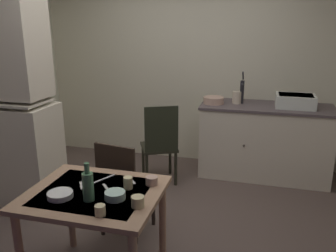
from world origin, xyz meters
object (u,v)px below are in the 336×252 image
Objects in this scene: serving_bowl_wide at (60,195)px; mug_tall at (100,210)px; hutch_cabinet at (11,111)px; mixing_bowl_counter at (214,100)px; chair_by_counter at (160,143)px; hand_pump at (242,90)px; glass_bottle at (88,185)px; chair_far_side at (123,185)px; sink_basin at (295,101)px; dining_table at (95,205)px.

mug_tall is at bearing -21.27° from serving_bowl_wide.
mixing_bowl_counter is (1.91, 1.24, -0.04)m from hutch_cabinet.
hutch_cabinet is 1.63m from chair_by_counter.
hand_pump reaches higher than serving_bowl_wide.
mug_tall reaches higher than serving_bowl_wide.
hutch_cabinet reaches higher than glass_bottle.
chair_by_counter is at bearing 89.19° from chair_far_side.
mug_tall is at bearing -116.64° from sink_basin.
glass_bottle is (1.42, -1.10, -0.14)m from hutch_cabinet.
hand_pump is 5.87× the size of mug_tall.
chair_by_counter is 5.64× the size of serving_bowl_wide.
sink_basin is (2.86, 1.29, -0.00)m from hutch_cabinet.
hand_pump is at bearing 34.83° from chair_by_counter.
chair_far_side is 13.37× the size of mug_tall.
sink_basin is 1.68× the size of glass_bottle.
sink_basin is at bearing 57.32° from dining_table.
glass_bottle reaches higher than chair_far_side.
hand_pump is 1.57× the size of mixing_bowl_counter.
dining_table is 0.24m from glass_bottle.
chair_far_side is 0.83m from glass_bottle.
chair_by_counter is at bearing -136.73° from mixing_bowl_counter.
mixing_bowl_counter is (-0.95, -0.05, -0.04)m from sink_basin.
hutch_cabinet is 7.97× the size of glass_bottle.
hutch_cabinet is 12.18× the size of serving_bowl_wide.
mug_tall is 0.25× the size of glass_bottle.
hutch_cabinet is 8.40× the size of mixing_bowl_counter.
dining_table is at bearing 36.92° from serving_bowl_wide.
mixing_bowl_counter is 0.28× the size of chair_far_side.
hand_pump is 0.44× the size of chair_far_side.
sink_basin is at bearing 47.68° from chair_far_side.
sink_basin reaches higher than mug_tall.
mixing_bowl_counter reaches higher than serving_bowl_wide.
dining_table is at bearing -109.89° from hand_pump.
chair_far_side is 3.39× the size of glass_bottle.
chair_by_counter is at bearing 85.28° from serving_bowl_wide.
hutch_cabinet is at bearing -147.09° from mixing_bowl_counter.
serving_bowl_wide is (-1.02, -2.45, -0.32)m from hand_pump.
hand_pump reaches higher than glass_bottle.
chair_by_counter is 1.87m from serving_bowl_wide.
mixing_bowl_counter is at bearing 73.66° from serving_bowl_wide.
sink_basin is 2.79m from glass_bottle.
serving_bowl_wide is at bearing -112.55° from hand_pump.
serving_bowl_wide is at bearing -124.23° from sink_basin.
glass_bottle is at bearing 4.70° from serving_bowl_wide.
dining_table is at bearing -102.95° from mixing_bowl_counter.
dining_table is 1.04× the size of chair_far_side.
serving_bowl_wide is (-0.15, -1.85, 0.25)m from chair_by_counter.
chair_by_counter is (-0.03, 1.71, -0.12)m from dining_table.
sink_basin is 6.63× the size of mug_tall.
mixing_bowl_counter is 0.95× the size of glass_bottle.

